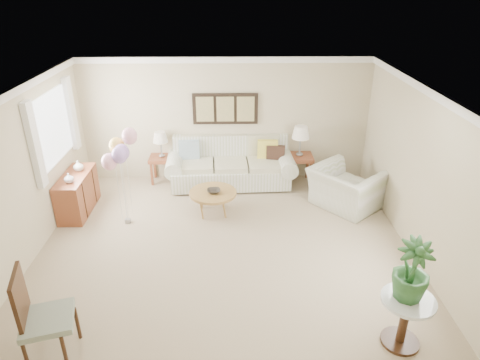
{
  "coord_description": "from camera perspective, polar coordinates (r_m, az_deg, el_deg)",
  "views": [
    {
      "loc": [
        0.14,
        -5.63,
        4.04
      ],
      "look_at": [
        0.26,
        0.6,
        1.05
      ],
      "focal_mm": 32.0,
      "sensor_mm": 36.0,
      "label": 1
    }
  ],
  "objects": [
    {
      "name": "ground_plane",
      "position": [
        6.93,
        -2.09,
        -10.04
      ],
      "size": [
        6.0,
        6.0,
        0.0
      ],
      "primitive_type": "plane",
      "color": "tan"
    },
    {
      "name": "room_shell",
      "position": [
        6.22,
        -3.32,
        2.74
      ],
      "size": [
        6.04,
        6.04,
        2.6
      ],
      "color": "#BFB18A",
      "rests_on": "ground"
    },
    {
      "name": "wall_art_triptych",
      "position": [
        8.95,
        -1.97,
        9.46
      ],
      "size": [
        1.35,
        0.06,
        0.65
      ],
      "color": "black",
      "rests_on": "ground"
    },
    {
      "name": "sofa",
      "position": [
        9.05,
        -1.22,
        1.85
      ],
      "size": [
        2.73,
        1.11,
        0.99
      ],
      "color": "silver",
      "rests_on": "ground"
    },
    {
      "name": "end_table_left",
      "position": [
        9.25,
        -10.33,
        2.55
      ],
      "size": [
        0.52,
        0.48,
        0.57
      ],
      "color": "brown",
      "rests_on": "ground"
    },
    {
      "name": "end_table_right",
      "position": [
        9.15,
        7.88,
        2.68
      ],
      "size": [
        0.56,
        0.51,
        0.61
      ],
      "color": "brown",
      "rests_on": "ground"
    },
    {
      "name": "lamp_left",
      "position": [
        9.07,
        -10.58,
        5.54
      ],
      "size": [
        0.31,
        0.31,
        0.55
      ],
      "color": "gray",
      "rests_on": "end_table_left"
    },
    {
      "name": "lamp_right",
      "position": [
        8.94,
        8.11,
        6.19
      ],
      "size": [
        0.37,
        0.37,
        0.65
      ],
      "color": "gray",
      "rests_on": "end_table_right"
    },
    {
      "name": "coffee_table",
      "position": [
        7.9,
        -3.63,
        -1.81
      ],
      "size": [
        0.88,
        0.88,
        0.44
      ],
      "color": "#A27B40",
      "rests_on": "ground"
    },
    {
      "name": "decor_bowl",
      "position": [
        7.84,
        -3.53,
        -1.49
      ],
      "size": [
        0.27,
        0.27,
        0.06
      ],
      "primitive_type": "imported",
      "rotation": [
        0.0,
        0.0,
        0.09
      ],
      "color": "#2B261F",
      "rests_on": "coffee_table"
    },
    {
      "name": "armchair",
      "position": [
        8.36,
        13.85,
        -1.09
      ],
      "size": [
        1.57,
        1.59,
        0.78
      ],
      "primitive_type": "imported",
      "rotation": [
        0.0,
        0.0,
        2.27
      ],
      "color": "silver",
      "rests_on": "ground"
    },
    {
      "name": "side_table",
      "position": [
        5.57,
        21.29,
        -15.85
      ],
      "size": [
        0.63,
        0.63,
        0.68
      ],
      "color": "silver",
      "rests_on": "ground"
    },
    {
      "name": "potted_plant",
      "position": [
        5.25,
        21.95,
        -11.12
      ],
      "size": [
        0.45,
        0.45,
        0.76
      ],
      "primitive_type": "imported",
      "rotation": [
        0.0,
        0.0,
        0.06
      ],
      "color": "#254F27",
      "rests_on": "side_table"
    },
    {
      "name": "accent_chair",
      "position": [
        5.54,
        -25.27,
        -15.85
      ],
      "size": [
        0.69,
        0.69,
        1.14
      ],
      "color": "gray",
      "rests_on": "ground"
    },
    {
      "name": "credenza",
      "position": [
        8.53,
        -20.86,
        -1.67
      ],
      "size": [
        0.46,
        1.2,
        0.74
      ],
      "color": "brown",
      "rests_on": "ground"
    },
    {
      "name": "vase_white",
      "position": [
        8.08,
        -21.87,
        0.25
      ],
      "size": [
        0.19,
        0.19,
        0.18
      ],
      "primitive_type": "imported",
      "rotation": [
        0.0,
        0.0,
        -0.13
      ],
      "color": "silver",
      "rests_on": "credenza"
    },
    {
      "name": "vase_sage",
      "position": [
        8.52,
        -20.77,
        1.79
      ],
      "size": [
        0.23,
        0.23,
        0.19
      ],
      "primitive_type": "imported",
      "rotation": [
        0.0,
        0.0,
        -0.29
      ],
      "color": "silver",
      "rests_on": "credenza"
    },
    {
      "name": "balloon_cluster",
      "position": [
        7.42,
        -15.78,
        3.78
      ],
      "size": [
        0.59,
        0.49,
        1.76
      ],
      "color": "gray",
      "rests_on": "ground"
    }
  ]
}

